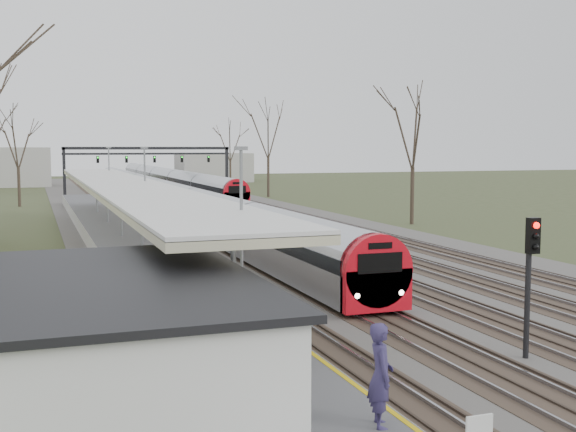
% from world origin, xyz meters
% --- Properties ---
extents(track_bed, '(24.00, 160.00, 0.22)m').
position_xyz_m(track_bed, '(0.26, 55.00, 0.06)').
color(track_bed, '#474442').
rests_on(track_bed, ground).
extents(platform, '(3.50, 69.00, 1.00)m').
position_xyz_m(platform, '(-9.05, 37.50, 0.50)').
color(platform, '#9E9B93').
rests_on(platform, ground).
extents(canopy, '(4.10, 50.00, 3.11)m').
position_xyz_m(canopy, '(-9.05, 32.99, 3.93)').
color(canopy, slate).
rests_on(canopy, platform).
extents(station_building, '(6.00, 9.00, 3.20)m').
position_xyz_m(station_building, '(-12.50, 8.00, 1.60)').
color(station_building, silver).
rests_on(station_building, ground).
extents(signal_gantry, '(21.00, 0.59, 6.08)m').
position_xyz_m(signal_gantry, '(0.29, 84.99, 4.91)').
color(signal_gantry, black).
rests_on(signal_gantry, ground).
extents(tree_east_far, '(5.00, 5.00, 10.30)m').
position_xyz_m(tree_east_far, '(14.00, 42.00, 7.29)').
color(tree_east_far, '#2D231C').
rests_on(tree_east_far, ground).
extents(train_near, '(2.62, 90.21, 3.05)m').
position_xyz_m(train_near, '(-2.50, 59.75, 1.48)').
color(train_near, '#A7AAB1').
rests_on(train_near, ground).
extents(train_far, '(2.62, 75.21, 3.05)m').
position_xyz_m(train_far, '(4.50, 95.76, 1.48)').
color(train_far, '#A7AAB1').
rests_on(train_far, ground).
extents(passenger, '(0.63, 0.80, 1.92)m').
position_xyz_m(passenger, '(-7.97, 4.00, 1.96)').
color(passenger, '#322A53').
rests_on(passenger, platform).
extents(signal_post, '(0.35, 0.45, 4.10)m').
position_xyz_m(signal_post, '(-0.75, 9.12, 2.72)').
color(signal_post, black).
rests_on(signal_post, ground).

